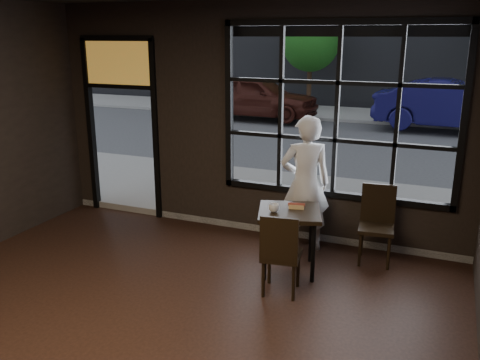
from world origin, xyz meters
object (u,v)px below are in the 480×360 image
at_px(cafe_table, 289,240).
at_px(navy_car, 452,105).
at_px(chair_near, 282,252).
at_px(man, 305,184).

height_order(cafe_table, navy_car, navy_car).
xyz_separation_m(chair_near, navy_car, (1.57, 10.89, 0.34)).
relative_size(cafe_table, man, 0.43).
bearing_deg(chair_near, man, -93.32).
relative_size(cafe_table, navy_car, 0.18).
height_order(chair_near, navy_car, navy_car).
distance_m(chair_near, man, 1.34).
bearing_deg(man, cafe_table, 65.81).
bearing_deg(man, navy_car, -125.29).
relative_size(chair_near, navy_car, 0.22).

